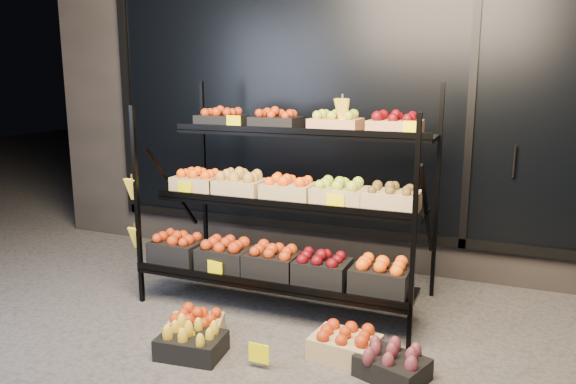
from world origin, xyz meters
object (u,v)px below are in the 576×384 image
at_px(display_rack, 284,202).
at_px(floor_crate_midright, 345,343).
at_px(floor_crate_midleft, 191,341).
at_px(floor_crate_left, 196,324).

height_order(display_rack, floor_crate_midright, display_rack).
bearing_deg(floor_crate_midleft, floor_crate_midright, 14.91).
bearing_deg(floor_crate_left, floor_crate_midright, -14.29).
bearing_deg(display_rack, floor_crate_midleft, -101.23).
height_order(floor_crate_left, floor_crate_midleft, floor_crate_midleft).
xyz_separation_m(display_rack, floor_crate_midright, (0.69, -0.67, -0.69)).
bearing_deg(display_rack, floor_crate_left, -112.22).
xyz_separation_m(floor_crate_left, floor_crate_midright, (1.00, 0.10, 0.01)).
bearing_deg(floor_crate_left, display_rack, 47.63).
xyz_separation_m(display_rack, floor_crate_left, (-0.32, -0.77, -0.70)).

